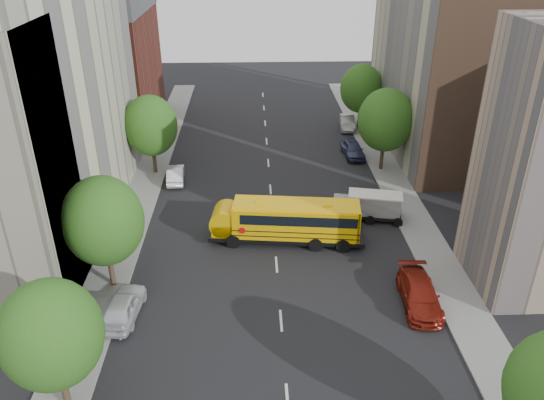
{
  "coord_description": "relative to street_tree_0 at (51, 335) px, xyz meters",
  "views": [
    {
      "loc": [
        -1.52,
        -33.16,
        21.5
      ],
      "look_at": [
        -0.17,
        2.0,
        3.09
      ],
      "focal_mm": 35.0,
      "sensor_mm": 36.0,
      "label": 1
    }
  ],
  "objects": [
    {
      "name": "building_left_cream",
      "position": [
        -7.0,
        20.0,
        5.36
      ],
      "size": [
        10.0,
        26.0,
        20.0
      ],
      "primitive_type": "cube",
      "color": "beige",
      "rests_on": "ground"
    },
    {
      "name": "street_tree_1",
      "position": [
        0.0,
        10.0,
        0.31
      ],
      "size": [
        5.12,
        5.12,
        7.9
      ],
      "color": "#38281C",
      "rests_on": "ground"
    },
    {
      "name": "parked_car_1",
      "position": [
        2.2,
        26.07,
        -3.94
      ],
      "size": [
        1.84,
        4.38,
        1.41
      ],
      "primitive_type": "imported",
      "rotation": [
        0.0,
        0.0,
        3.23
      ],
      "color": "white",
      "rests_on": "ground"
    },
    {
      "name": "building_right_far",
      "position": [
        29.0,
        34.0,
        4.36
      ],
      "size": [
        10.0,
        22.0,
        18.0
      ],
      "primitive_type": "cube",
      "color": "tan",
      "rests_on": "ground"
    },
    {
      "name": "ground",
      "position": [
        11.0,
        14.0,
        -4.64
      ],
      "size": [
        120.0,
        120.0,
        0.0
      ],
      "primitive_type": "plane",
      "color": "black",
      "rests_on": "ground"
    },
    {
      "name": "building_left_redbrick",
      "position": [
        -7.0,
        42.0,
        1.86
      ],
      "size": [
        10.0,
        15.0,
        13.0
      ],
      "primitive_type": "cube",
      "color": "maroon",
      "rests_on": "ground"
    },
    {
      "name": "safari_truck",
      "position": [
        18.8,
        18.35,
        -3.44
      ],
      "size": [
        5.59,
        2.94,
        2.28
      ],
      "rotation": [
        0.0,
        0.0,
        -0.2
      ],
      "color": "black",
      "rests_on": "ground"
    },
    {
      "name": "sidewalk_left",
      "position": [
        -0.5,
        19.0,
        -4.58
      ],
      "size": [
        3.0,
        80.0,
        0.12
      ],
      "primitive_type": "cube",
      "color": "slate",
      "rests_on": "ground"
    },
    {
      "name": "parked_car_0",
      "position": [
        1.4,
        6.76,
        -3.85
      ],
      "size": [
        2.31,
        4.83,
        1.59
      ],
      "primitive_type": "imported",
      "rotation": [
        0.0,
        0.0,
        3.05
      ],
      "color": "silver",
      "rests_on": "ground"
    },
    {
      "name": "street_tree_4",
      "position": [
        22.0,
        28.0,
        0.43
      ],
      "size": [
        5.25,
        5.25,
        8.1
      ],
      "color": "#38281C",
      "rests_on": "ground"
    },
    {
      "name": "parked_car_4",
      "position": [
        19.8,
        31.41,
        -3.85
      ],
      "size": [
        2.17,
        4.74,
        1.57
      ],
      "primitive_type": "imported",
      "rotation": [
        0.0,
        0.0,
        0.07
      ],
      "color": "#34365B",
      "rests_on": "ground"
    },
    {
      "name": "building_right_sidewall",
      "position": [
        29.0,
        23.0,
        4.36
      ],
      "size": [
        10.1,
        0.3,
        18.0
      ],
      "primitive_type": "cube",
      "color": "brown",
      "rests_on": "ground"
    },
    {
      "name": "parked_car_5",
      "position": [
        20.6,
        39.79,
        -3.88
      ],
      "size": [
        2.05,
        4.76,
        1.52
      ],
      "primitive_type": "imported",
      "rotation": [
        0.0,
        0.0,
        -0.1
      ],
      "color": "gray",
      "rests_on": "ground"
    },
    {
      "name": "sidewalk_right",
      "position": [
        22.5,
        19.0,
        -4.58
      ],
      "size": [
        3.0,
        80.0,
        0.12
      ],
      "primitive_type": "cube",
      "color": "slate",
      "rests_on": "ground"
    },
    {
      "name": "lane_markings",
      "position": [
        11.0,
        24.0,
        -4.64
      ],
      "size": [
        0.15,
        64.0,
        0.01
      ],
      "primitive_type": "cube",
      "color": "silver",
      "rests_on": "ground"
    },
    {
      "name": "parked_car_3",
      "position": [
        19.8,
        7.25,
        -3.85
      ],
      "size": [
        2.55,
        5.58,
        1.58
      ],
      "primitive_type": "imported",
      "rotation": [
        0.0,
        0.0,
        -0.06
      ],
      "color": "maroon",
      "rests_on": "ground"
    },
    {
      "name": "street_tree_2",
      "position": [
        0.0,
        28.0,
        0.19
      ],
      "size": [
        4.99,
        4.99,
        7.71
      ],
      "color": "#38281C",
      "rests_on": "ground"
    },
    {
      "name": "school_bus",
      "position": [
        11.8,
        15.18,
        -2.81
      ],
      "size": [
        11.87,
        3.94,
        3.29
      ],
      "rotation": [
        0.0,
        0.0,
        -0.11
      ],
      "color": "black",
      "rests_on": "ground"
    },
    {
      "name": "street_tree_0",
      "position": [
        0.0,
        0.0,
        0.0
      ],
      "size": [
        4.8,
        4.8,
        7.41
      ],
      "color": "#38281C",
      "rests_on": "ground"
    },
    {
      "name": "street_tree_5",
      "position": [
        22.0,
        40.0,
        0.06
      ],
      "size": [
        4.86,
        4.86,
        7.51
      ],
      "color": "#38281C",
      "rests_on": "ground"
    }
  ]
}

